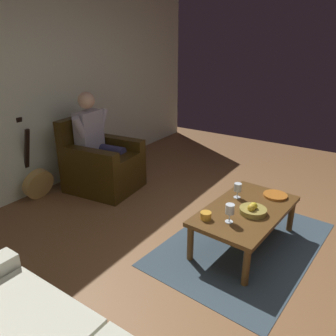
{
  "coord_description": "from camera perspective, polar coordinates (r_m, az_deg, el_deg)",
  "views": [
    {
      "loc": [
        2.73,
        0.7,
        1.89
      ],
      "look_at": [
        0.01,
        -1.08,
        0.6
      ],
      "focal_mm": 35.54,
      "sensor_mm": 36.0,
      "label": 1
    }
  ],
  "objects": [
    {
      "name": "decorative_dish",
      "position": [
        3.53,
        17.92,
        -4.48
      ],
      "size": [
        0.24,
        0.24,
        0.02
      ],
      "primitive_type": "cylinder",
      "color": "#B46522",
      "rests_on": "coffee_table"
    },
    {
      "name": "coffee_table",
      "position": [
        3.24,
        13.17,
        -7.55
      ],
      "size": [
        1.19,
        0.74,
        0.39
      ],
      "rotation": [
        0.0,
        0.0,
        -0.08
      ],
      "color": "#573818",
      "rests_on": "ground"
    },
    {
      "name": "fruit_bowl",
      "position": [
        3.14,
        14.35,
        -7.0
      ],
      "size": [
        0.25,
        0.25,
        0.11
      ],
      "color": "olive",
      "rests_on": "coffee_table"
    },
    {
      "name": "wine_glass_far",
      "position": [
        2.92,
        10.56,
        -7.12
      ],
      "size": [
        0.08,
        0.08,
        0.17
      ],
      "color": "silver",
      "rests_on": "coffee_table"
    },
    {
      "name": "armchair",
      "position": [
        4.42,
        -11.38,
        0.51
      ],
      "size": [
        0.82,
        0.92,
        0.94
      ],
      "rotation": [
        0.0,
        0.0,
        0.11
      ],
      "color": "#34240A",
      "rests_on": "ground"
    },
    {
      "name": "candle_jar",
      "position": [
        2.98,
        6.5,
        -8.11
      ],
      "size": [
        0.1,
        0.1,
        0.07
      ],
      "primitive_type": "cylinder",
      "color": "gold",
      "rests_on": "coffee_table"
    },
    {
      "name": "ground_plane",
      "position": [
        3.39,
        15.97,
        -13.19
      ],
      "size": [
        6.9,
        6.9,
        0.0
      ],
      "primitive_type": "plane",
      "color": "brown"
    },
    {
      "name": "wall_back",
      "position": [
        4.56,
        -19.98,
        12.94
      ],
      "size": [
        6.15,
        0.06,
        2.6
      ],
      "primitive_type": "cube",
      "color": "silver",
      "rests_on": "ground"
    },
    {
      "name": "guitar",
      "position": [
        4.41,
        -21.48,
        -2.11
      ],
      "size": [
        0.38,
        0.33,
        1.01
      ],
      "color": "#AE8849",
      "rests_on": "ground"
    },
    {
      "name": "person_seated",
      "position": [
        4.33,
        -12.07,
        4.89
      ],
      "size": [
        0.65,
        0.62,
        1.26
      ],
      "rotation": [
        0.0,
        0.0,
        0.11
      ],
      "color": "#9F96A4",
      "rests_on": "ground"
    },
    {
      "name": "rug",
      "position": [
        3.42,
        12.69,
        -12.46
      ],
      "size": [
        1.93,
        1.39,
        0.01
      ],
      "primitive_type": "cube",
      "rotation": [
        0.0,
        0.0,
        -0.08
      ],
      "color": "#354550",
      "rests_on": "ground"
    },
    {
      "name": "wine_glass_near",
      "position": [
        3.37,
        11.87,
        -3.43
      ],
      "size": [
        0.07,
        0.07,
        0.15
      ],
      "color": "silver",
      "rests_on": "coffee_table"
    }
  ]
}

